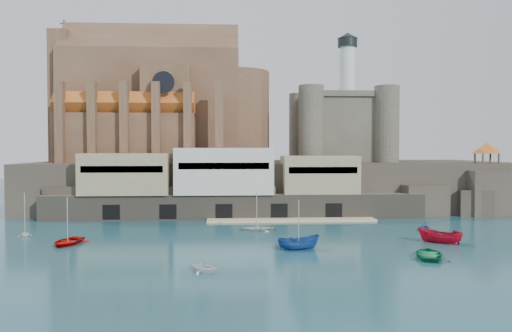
{
  "coord_description": "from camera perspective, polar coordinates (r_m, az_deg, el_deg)",
  "views": [
    {
      "loc": [
        -9.36,
        -70.01,
        12.88
      ],
      "look_at": [
        -3.52,
        32.0,
        9.31
      ],
      "focal_mm": 35.0,
      "sensor_mm": 36.0,
      "label": 1
    }
  ],
  "objects": [
    {
      "name": "ground",
      "position": [
        71.8,
        4.31,
        -8.34
      ],
      "size": [
        300.0,
        300.0,
        0.0
      ],
      "primitive_type": "plane",
      "color": "#18444F",
      "rests_on": "ground"
    },
    {
      "name": "promontory",
      "position": [
        110.05,
        1.51,
        -2.15
      ],
      "size": [
        100.0,
        36.0,
        10.0
      ],
      "color": "#2A241F",
      "rests_on": "ground"
    },
    {
      "name": "quay",
      "position": [
        93.33,
        -3.78,
        -2.19
      ],
      "size": [
        70.0,
        12.0,
        13.05
      ],
      "color": "#60594C",
      "rests_on": "ground"
    },
    {
      "name": "church",
      "position": [
        113.21,
        -10.84,
        6.65
      ],
      "size": [
        47.0,
        25.93,
        30.51
      ],
      "color": "brown",
      "rests_on": "promontory"
    },
    {
      "name": "castle_keep",
      "position": [
        114.09,
        9.64,
        4.7
      ],
      "size": [
        21.2,
        21.2,
        29.3
      ],
      "color": "#4A463A",
      "rests_on": "promontory"
    },
    {
      "name": "rock_outcrop",
      "position": [
        109.1,
        24.85,
        -2.84
      ],
      "size": [
        14.5,
        10.5,
        8.7
      ],
      "color": "#2A241F",
      "rests_on": "ground"
    },
    {
      "name": "pavilion",
      "position": [
        108.88,
        24.88,
        1.74
      ],
      "size": [
        6.4,
        6.4,
        5.4
      ],
      "color": "brown",
      "rests_on": "rock_outcrop"
    },
    {
      "name": "boat_0",
      "position": [
        72.54,
        -20.72,
        -8.36
      ],
      "size": [
        4.76,
        2.1,
        6.43
      ],
      "primitive_type": "imported",
      "rotation": [
        0.0,
        0.0,
        6.11
      ],
      "color": "#AF0803",
      "rests_on": "ground"
    },
    {
      "name": "boat_1",
      "position": [
        53.51,
        -6.04,
        -11.94
      ],
      "size": [
        3.19,
        3.46,
        3.43
      ],
      "primitive_type": "imported",
      "rotation": [
        0.0,
        0.0,
        0.95
      ],
      "color": "silver",
      "rests_on": "ground"
    },
    {
      "name": "boat_2",
      "position": [
        64.7,
        4.89,
        -9.49
      ],
      "size": [
        2.49,
        2.45,
        5.57
      ],
      "primitive_type": "imported",
      "rotation": [
        0.0,
        0.0,
        1.75
      ],
      "color": "navy",
      "rests_on": "ground"
    },
    {
      "name": "boat_3",
      "position": [
        63.57,
        19.2,
        -9.8
      ],
      "size": [
        4.92,
        2.84,
        6.62
      ],
      "primitive_type": "imported",
      "rotation": [
        0.0,
        0.0,
        2.81
      ],
      "color": "#126F43",
      "rests_on": "ground"
    },
    {
      "name": "boat_4",
      "position": [
        81.33,
        -24.89,
        -7.3
      ],
      "size": [
        2.72,
        2.32,
        2.7
      ],
      "primitive_type": "imported",
      "rotation": [
        0.0,
        0.0,
        3.61
      ],
      "color": "white",
      "rests_on": "ground"
    },
    {
      "name": "boat_5",
      "position": [
        73.21,
        20.24,
        -8.26
      ],
      "size": [
        3.14,
        3.12,
        5.91
      ],
      "primitive_type": "imported",
      "rotation": [
        0.0,
        0.0,
        4.11
      ],
      "color": "#AB0A20",
      "rests_on": "ground"
    },
    {
      "name": "boat_6",
      "position": [
        79.23,
        0.08,
        -7.35
      ],
      "size": [
        1.18,
        3.93,
        5.49
      ],
      "primitive_type": "imported",
      "rotation": [
        0.0,
        0.0,
        4.7
      ],
      "color": "beige",
      "rests_on": "ground"
    },
    {
      "name": "boat_7",
      "position": [
        83.43,
        18.69,
        -6.99
      ],
      "size": [
        3.31,
        2.76,
        3.3
      ],
      "primitive_type": "imported",
      "rotation": [
        0.0,
        0.0,
        5.86
      ],
      "color": "#23449E",
      "rests_on": "ground"
    }
  ]
}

